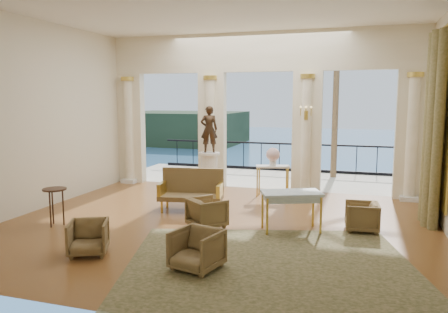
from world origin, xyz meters
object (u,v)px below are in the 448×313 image
(armchair_c, at_px, (362,215))
(armchair_d, at_px, (207,211))
(statue, at_px, (209,129))
(console_table, at_px, (273,171))
(armchair_b, at_px, (197,248))
(settee, at_px, (192,190))
(game_table, at_px, (291,196))
(pedestal, at_px, (209,173))
(side_table, at_px, (55,194))
(armchair_a, at_px, (88,236))

(armchair_c, relative_size, armchair_d, 0.95)
(statue, relative_size, console_table, 1.35)
(armchair_b, distance_m, settee, 3.69)
(game_table, bearing_deg, console_table, 85.58)
(game_table, relative_size, statue, 1.02)
(game_table, distance_m, pedestal, 4.00)
(console_table, bearing_deg, side_table, -149.32)
(settee, height_order, pedestal, pedestal)
(armchair_a, distance_m, pedestal, 5.28)
(armchair_c, distance_m, statue, 5.03)
(statue, distance_m, side_table, 4.61)
(armchair_a, relative_size, settee, 0.41)
(game_table, relative_size, console_table, 1.38)
(armchair_d, relative_size, game_table, 0.52)
(armchair_a, xyz_separation_m, armchair_b, (2.01, -0.08, 0.03))
(settee, xyz_separation_m, statue, (-0.23, 1.94, 1.31))
(pedestal, xyz_separation_m, side_table, (-2.02, -3.99, 0.13))
(armchair_a, distance_m, console_table, 5.75)
(armchair_b, bearing_deg, armchair_c, 64.25)
(armchair_a, distance_m, statue, 5.48)
(armchair_c, distance_m, game_table, 1.48)
(armchair_b, height_order, pedestal, pedestal)
(armchair_d, bearing_deg, armchair_a, 95.55)
(armchair_b, distance_m, armchair_d, 2.23)
(settee, relative_size, game_table, 1.19)
(armchair_a, xyz_separation_m, console_table, (2.15, 5.32, 0.38))
(armchair_a, xyz_separation_m, game_table, (3.10, 2.37, 0.40))
(settee, distance_m, game_table, 2.70)
(armchair_a, xyz_separation_m, statue, (0.35, 5.26, 1.48))
(game_table, bearing_deg, statue, 111.28)
(side_table, bearing_deg, armchair_c, 13.76)
(armchair_a, bearing_deg, statue, 60.91)
(armchair_d, distance_m, side_table, 3.21)
(armchair_c, bearing_deg, settee, -102.12)
(side_table, bearing_deg, armchair_b, -20.17)
(settee, bearing_deg, armchair_d, -65.82)
(settee, relative_size, statue, 1.22)
(armchair_c, distance_m, pedestal, 4.81)
(armchair_c, xyz_separation_m, side_table, (-6.14, -1.50, 0.35))
(armchair_c, xyz_separation_m, statue, (-4.11, 2.48, 1.47))
(armchair_a, bearing_deg, armchair_c, 6.61)
(armchair_c, height_order, settee, settee)
(statue, height_order, console_table, statue)
(armchair_d, relative_size, settee, 0.44)
(statue, bearing_deg, armchair_a, 65.46)
(statue, bearing_deg, armchair_d, 87.78)
(armchair_c, bearing_deg, armchair_a, -62.28)
(pedestal, distance_m, statue, 1.25)
(pedestal, height_order, statue, statue)
(game_table, distance_m, side_table, 4.90)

